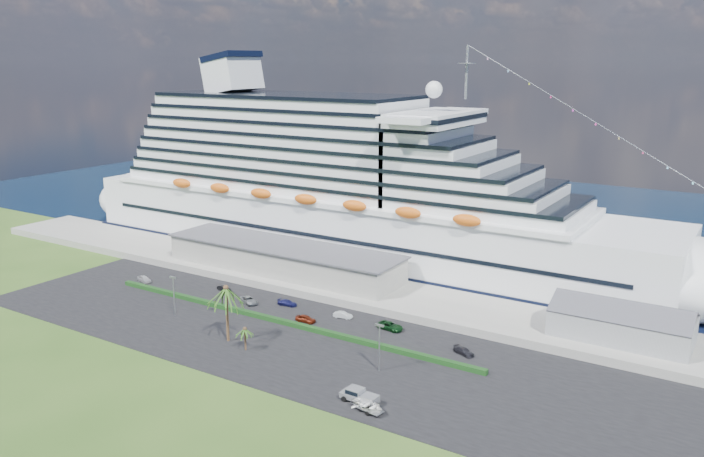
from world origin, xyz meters
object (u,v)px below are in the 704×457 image
Objects in this scene: cruise_ship at (349,194)px; pickup_truck at (359,395)px; parked_car_3 at (287,303)px; boat_trailer at (368,405)px.

cruise_ship is 81.91m from pickup_truck.
pickup_truck reaches higher than parked_car_3.
boat_trailer is (47.16, -68.97, -15.44)m from cruise_ship.
pickup_truck is (44.38, -67.11, -15.39)m from cruise_ship.
parked_car_3 is 48.00m from boat_trailer.
pickup_truck is (34.94, -27.82, 0.56)m from parked_car_3.
cruise_ship is at bearing 123.48° from pickup_truck.
pickup_truck is 1.00× the size of boat_trailer.
cruise_ship is 30.95× the size of boat_trailer.
cruise_ship reaches higher than boat_trailer.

